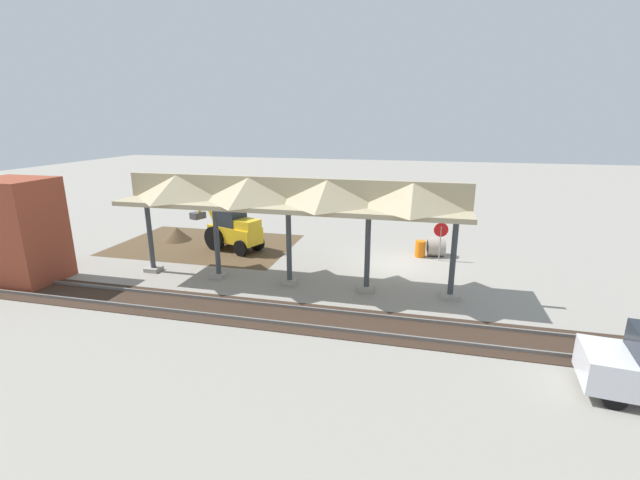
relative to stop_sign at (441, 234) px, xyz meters
The scene contains 10 objects.
ground_plane 2.84m from the stop_sign, 31.55° to the left, with size 120.00×120.00×0.00m, color gray.
dirt_work_zone 13.75m from the stop_sign, ahead, with size 10.46×7.00×0.01m, color brown.
platform_canopy 8.91m from the stop_sign, 36.90° to the left, with size 15.46×3.20×4.90m.
rail_tracks 8.82m from the stop_sign, 76.31° to the left, with size 60.00×2.58×0.15m.
stop_sign is the anchor object (origin of this frame).
backhoe 11.60m from the stop_sign, ahead, with size 5.08×2.90×2.82m.
dirt_mound 15.97m from the stop_sign, ahead, with size 3.60×3.60×1.63m, color brown.
concrete_pipe 1.27m from the stop_sign, 78.20° to the right, with size 1.06×1.16×1.04m.
brick_utility_building 20.39m from the stop_sign, 21.92° to the left, with size 3.13×2.62×4.78m, color brown.
traffic_barrel 1.50m from the stop_sign, 22.88° to the right, with size 0.56×0.56×0.90m, color orange.
Camera 1 is at (-0.99, 21.49, 7.31)m, focal length 24.00 mm.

